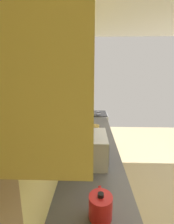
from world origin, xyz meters
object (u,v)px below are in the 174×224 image
at_px(bowl, 95,126).
at_px(kettle, 100,206).
at_px(oven_range, 93,130).
at_px(microwave, 91,148).

distance_m(bowl, kettle, 1.82).
relative_size(oven_range, kettle, 5.04).
bearing_deg(kettle, bowl, 0.00).
height_order(microwave, bowl, microwave).
relative_size(microwave, kettle, 2.14).
xyz_separation_m(oven_range, bowl, (-1.02, -0.02, 0.46)).
xyz_separation_m(bowl, kettle, (-1.82, -0.00, 0.06)).
bearing_deg(bowl, kettle, -180.00).
height_order(oven_range, bowl, oven_range).
bearing_deg(oven_range, kettle, -179.52).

